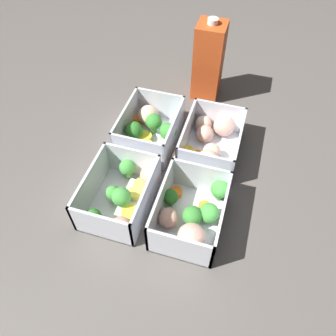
{
  "coord_description": "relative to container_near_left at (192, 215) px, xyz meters",
  "views": [
    {
      "loc": [
        -0.4,
        -0.12,
        0.55
      ],
      "look_at": [
        0.0,
        0.0,
        0.03
      ],
      "focal_mm": 35.0,
      "sensor_mm": 36.0,
      "label": 1
    }
  ],
  "objects": [
    {
      "name": "ground_plane",
      "position": [
        0.1,
        0.07,
        -0.03
      ],
      "size": [
        4.0,
        4.0,
        0.0
      ],
      "primitive_type": "plane",
      "color": "#56514C"
    },
    {
      "name": "container_near_left",
      "position": [
        0.0,
        0.0,
        0.0
      ],
      "size": [
        0.16,
        0.12,
        0.08
      ],
      "color": "silver",
      "rests_on": "ground_plane"
    },
    {
      "name": "container_near_right",
      "position": [
        0.18,
        0.01,
        -0.0
      ],
      "size": [
        0.19,
        0.14,
        0.08
      ],
      "color": "silver",
      "rests_on": "ground_plane"
    },
    {
      "name": "container_far_left",
      "position": [
        0.01,
        0.14,
        -0.0
      ],
      "size": [
        0.18,
        0.13,
        0.08
      ],
      "color": "silver",
      "rests_on": "ground_plane"
    },
    {
      "name": "container_far_right",
      "position": [
        0.2,
        0.15,
        -0.0
      ],
      "size": [
        0.16,
        0.12,
        0.08
      ],
      "color": "silver",
      "rests_on": "ground_plane"
    },
    {
      "name": "juice_carton",
      "position": [
        0.39,
        0.06,
        0.07
      ],
      "size": [
        0.07,
        0.07,
        0.2
      ],
      "color": "#D14C1E",
      "rests_on": "ground_plane"
    }
  ]
}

